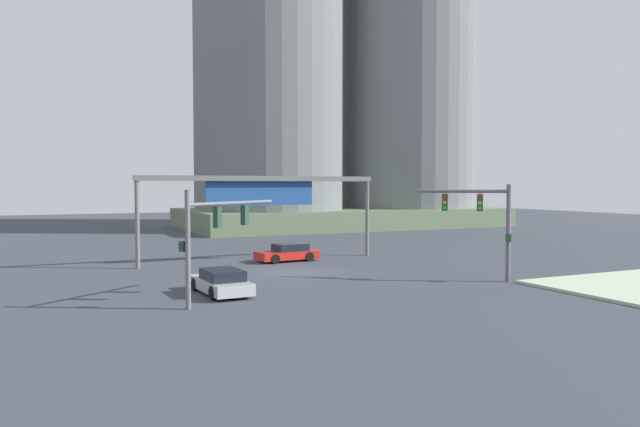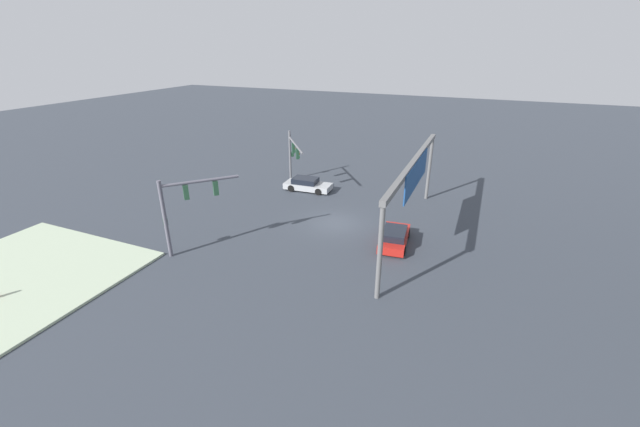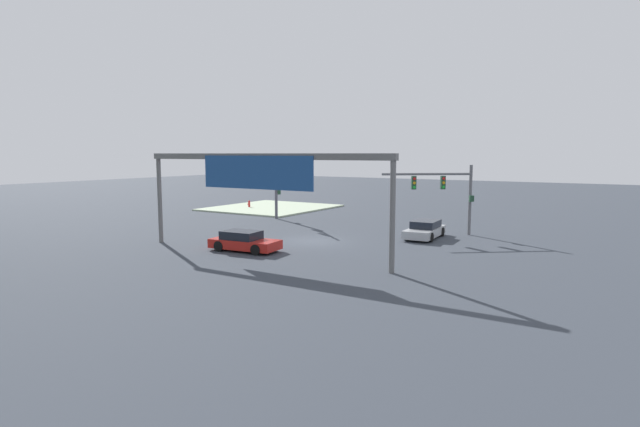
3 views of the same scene
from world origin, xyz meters
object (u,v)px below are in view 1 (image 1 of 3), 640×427
sedan_car_waiting_far (288,253)px  traffic_signal_near_corner (486,216)px  traffic_signal_opposite_side (213,226)px  sedan_car_approaching (221,282)px

sedan_car_waiting_far → traffic_signal_near_corner: bearing=112.1°
traffic_signal_near_corner → sedan_car_waiting_far: (-6.58, 12.53, -3.01)m
traffic_signal_opposite_side → sedan_car_approaching: bearing=28.1°
sedan_car_approaching → traffic_signal_near_corner: bearing=-102.2°
sedan_car_approaching → sedan_car_waiting_far: size_ratio=1.03×
traffic_signal_opposite_side → sedan_car_waiting_far: size_ratio=1.26×
traffic_signal_near_corner → sedan_car_waiting_far: 14.46m
traffic_signal_opposite_side → sedan_car_approaching: traffic_signal_opposite_side is taller
traffic_signal_near_corner → traffic_signal_opposite_side: size_ratio=0.95×
traffic_signal_near_corner → traffic_signal_opposite_side: 15.12m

